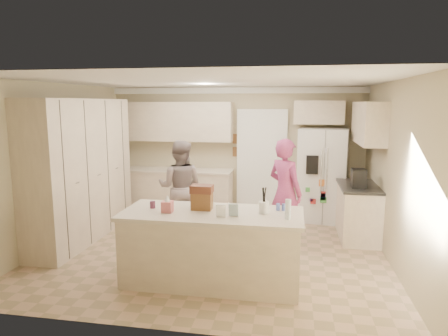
% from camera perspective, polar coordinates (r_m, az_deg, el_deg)
% --- Properties ---
extents(floor, '(5.20, 4.60, 0.02)m').
position_cam_1_polar(floor, '(6.42, -1.45, -11.65)').
color(floor, tan).
rests_on(floor, ground).
extents(ceiling, '(5.20, 4.60, 0.02)m').
position_cam_1_polar(ceiling, '(6.00, -1.56, 12.40)').
color(ceiling, white).
rests_on(ceiling, wall_back).
extents(wall_back, '(5.20, 0.02, 2.60)m').
position_cam_1_polar(wall_back, '(8.33, 1.67, 2.51)').
color(wall_back, tan).
rests_on(wall_back, ground).
extents(wall_front, '(5.20, 0.02, 2.60)m').
position_cam_1_polar(wall_front, '(3.88, -8.34, -5.50)').
color(wall_front, tan).
rests_on(wall_front, ground).
extents(wall_left, '(0.02, 4.60, 2.60)m').
position_cam_1_polar(wall_left, '(7.07, -22.72, 0.57)').
color(wall_left, tan).
rests_on(wall_left, ground).
extents(wall_right, '(0.02, 4.60, 2.60)m').
position_cam_1_polar(wall_right, '(6.12, 23.21, -0.72)').
color(wall_right, tan).
rests_on(wall_right, ground).
extents(crown_back, '(5.20, 0.08, 0.12)m').
position_cam_1_polar(crown_back, '(8.22, 1.66, 11.01)').
color(crown_back, white).
rests_on(crown_back, wall_back).
extents(pantry_bank, '(0.60, 2.60, 2.35)m').
position_cam_1_polar(pantry_bank, '(7.09, -19.68, -0.25)').
color(pantry_bank, beige).
rests_on(pantry_bank, floor).
extents(back_base_cab, '(2.20, 0.60, 0.88)m').
position_cam_1_polar(back_base_cab, '(8.42, -6.45, -3.41)').
color(back_base_cab, beige).
rests_on(back_base_cab, floor).
extents(back_countertop, '(2.24, 0.63, 0.04)m').
position_cam_1_polar(back_countertop, '(8.32, -6.53, -0.33)').
color(back_countertop, beige).
rests_on(back_countertop, back_base_cab).
extents(back_upper_cab, '(2.20, 0.35, 0.80)m').
position_cam_1_polar(back_upper_cab, '(8.34, -6.39, 6.61)').
color(back_upper_cab, beige).
rests_on(back_upper_cab, wall_back).
extents(doorway_opening, '(0.90, 0.06, 2.10)m').
position_cam_1_polar(doorway_opening, '(8.27, 5.40, 0.68)').
color(doorway_opening, black).
rests_on(doorway_opening, floor).
extents(doorway_casing, '(1.02, 0.03, 2.22)m').
position_cam_1_polar(doorway_casing, '(8.24, 5.38, 0.64)').
color(doorway_casing, white).
rests_on(doorway_casing, floor).
extents(wall_frame_upper, '(0.15, 0.02, 0.20)m').
position_cam_1_polar(wall_frame_upper, '(8.26, 1.77, 4.20)').
color(wall_frame_upper, brown).
rests_on(wall_frame_upper, wall_back).
extents(wall_frame_lower, '(0.15, 0.02, 0.20)m').
position_cam_1_polar(wall_frame_lower, '(8.29, 1.77, 2.34)').
color(wall_frame_lower, brown).
rests_on(wall_frame_lower, wall_back).
extents(refrigerator, '(1.00, 0.83, 1.80)m').
position_cam_1_polar(refrigerator, '(7.96, 13.90, -0.98)').
color(refrigerator, white).
rests_on(refrigerator, floor).
extents(fridge_seam, '(0.02, 0.02, 1.78)m').
position_cam_1_polar(fridge_seam, '(7.62, 14.07, -1.45)').
color(fridge_seam, gray).
rests_on(fridge_seam, refrigerator).
extents(fridge_dispenser, '(0.22, 0.03, 0.35)m').
position_cam_1_polar(fridge_dispenser, '(7.55, 12.49, 0.44)').
color(fridge_dispenser, black).
rests_on(fridge_dispenser, refrigerator).
extents(fridge_handle_l, '(0.02, 0.02, 0.85)m').
position_cam_1_polar(fridge_handle_l, '(7.57, 13.75, -0.35)').
color(fridge_handle_l, silver).
rests_on(fridge_handle_l, refrigerator).
extents(fridge_handle_r, '(0.02, 0.02, 0.85)m').
position_cam_1_polar(fridge_handle_r, '(7.58, 14.50, -0.37)').
color(fridge_handle_r, silver).
rests_on(fridge_handle_r, refrigerator).
extents(over_fridge_cab, '(0.95, 0.35, 0.45)m').
position_cam_1_polar(over_fridge_cab, '(8.01, 13.37, 7.74)').
color(over_fridge_cab, beige).
rests_on(over_fridge_cab, wall_back).
extents(right_base_cab, '(0.60, 1.20, 0.88)m').
position_cam_1_polar(right_base_cab, '(7.20, 18.57, -6.04)').
color(right_base_cab, beige).
rests_on(right_base_cab, floor).
extents(right_countertop, '(0.63, 1.24, 0.04)m').
position_cam_1_polar(right_countertop, '(7.09, 18.68, -2.45)').
color(right_countertop, '#2D2B28').
rests_on(right_countertop, right_base_cab).
extents(right_upper_cab, '(0.35, 1.50, 0.70)m').
position_cam_1_polar(right_upper_cab, '(7.18, 19.95, 6.08)').
color(right_upper_cab, beige).
rests_on(right_upper_cab, wall_right).
extents(coffee_maker, '(0.22, 0.28, 0.30)m').
position_cam_1_polar(coffee_maker, '(6.86, 18.67, -1.39)').
color(coffee_maker, black).
rests_on(coffee_maker, right_countertop).
extents(island_base, '(2.20, 0.90, 0.88)m').
position_cam_1_polar(island_base, '(5.21, -1.72, -11.44)').
color(island_base, beige).
rests_on(island_base, floor).
extents(island_top, '(2.28, 0.96, 0.05)m').
position_cam_1_polar(island_top, '(5.07, -1.75, -6.57)').
color(island_top, beige).
rests_on(island_top, island_base).
extents(utensil_crock, '(0.13, 0.13, 0.15)m').
position_cam_1_polar(utensil_crock, '(5.00, 5.71, -5.64)').
color(utensil_crock, white).
rests_on(utensil_crock, island_top).
extents(tissue_box, '(0.13, 0.13, 0.14)m').
position_cam_1_polar(tissue_box, '(5.09, -8.09, -5.48)').
color(tissue_box, '#C6646A').
rests_on(tissue_box, island_top).
extents(tissue_plume, '(0.08, 0.08, 0.08)m').
position_cam_1_polar(tissue_plume, '(5.06, -8.12, -4.28)').
color(tissue_plume, white).
rests_on(tissue_plume, tissue_box).
extents(dollhouse_body, '(0.26, 0.18, 0.22)m').
position_cam_1_polar(dollhouse_body, '(5.16, -3.17, -4.74)').
color(dollhouse_body, brown).
rests_on(dollhouse_body, island_top).
extents(dollhouse_roof, '(0.28, 0.20, 0.10)m').
position_cam_1_polar(dollhouse_roof, '(5.12, -3.18, -3.00)').
color(dollhouse_roof, '#592D1E').
rests_on(dollhouse_roof, dollhouse_body).
extents(jam_jar, '(0.07, 0.07, 0.09)m').
position_cam_1_polar(jam_jar, '(5.31, -10.16, -5.18)').
color(jam_jar, '#59263F').
rests_on(jam_jar, island_top).
extents(greeting_card_a, '(0.12, 0.06, 0.16)m').
position_cam_1_polar(greeting_card_a, '(4.82, -0.49, -6.09)').
color(greeting_card_a, white).
rests_on(greeting_card_a, island_top).
extents(greeting_card_b, '(0.12, 0.05, 0.16)m').
position_cam_1_polar(greeting_card_b, '(4.85, 1.38, -6.02)').
color(greeting_card_b, silver).
rests_on(greeting_card_b, island_top).
extents(water_bottle, '(0.07, 0.07, 0.24)m').
position_cam_1_polar(water_bottle, '(4.79, 9.14, -5.84)').
color(water_bottle, silver).
rests_on(water_bottle, island_top).
extents(shaker_salt, '(0.05, 0.05, 0.09)m').
position_cam_1_polar(shaker_salt, '(5.16, 7.74, -5.54)').
color(shaker_salt, '#4B5EB0').
rests_on(shaker_salt, island_top).
extents(shaker_pepper, '(0.05, 0.05, 0.09)m').
position_cam_1_polar(shaker_pepper, '(5.16, 8.52, -5.56)').
color(shaker_pepper, '#4B5EB0').
rests_on(shaker_pepper, island_top).
extents(teen_boy, '(0.82, 0.65, 1.65)m').
position_cam_1_polar(teen_boy, '(7.04, -6.28, -2.73)').
color(teen_boy, gray).
rests_on(teen_boy, floor).
extents(teen_girl, '(0.75, 0.72, 1.73)m').
position_cam_1_polar(teen_girl, '(6.47, 8.71, -3.46)').
color(teen_girl, '#C45094').
rests_on(teen_girl, floor).
extents(fridge_magnets, '(0.76, 0.02, 1.44)m').
position_cam_1_polar(fridge_magnets, '(7.61, 14.08, -1.47)').
color(fridge_magnets, tan).
rests_on(fridge_magnets, refrigerator).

